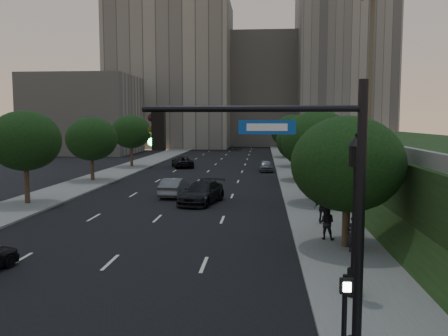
# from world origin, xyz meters

# --- Properties ---
(ground) EXTENTS (160.00, 160.00, 0.00)m
(ground) POSITION_xyz_m (0.00, 0.00, 0.00)
(ground) COLOR black
(ground) RESTS_ON ground
(road_surface) EXTENTS (16.00, 140.00, 0.02)m
(road_surface) POSITION_xyz_m (0.00, 30.00, 0.01)
(road_surface) COLOR black
(road_surface) RESTS_ON ground
(sidewalk_right) EXTENTS (4.50, 140.00, 0.15)m
(sidewalk_right) POSITION_xyz_m (10.25, 30.00, 0.07)
(sidewalk_right) COLOR slate
(sidewalk_right) RESTS_ON ground
(sidewalk_left) EXTENTS (4.50, 140.00, 0.15)m
(sidewalk_left) POSITION_xyz_m (-10.25, 30.00, 0.07)
(sidewalk_left) COLOR slate
(sidewalk_left) RESTS_ON ground
(embankment) EXTENTS (18.00, 90.00, 4.00)m
(embankment) POSITION_xyz_m (22.00, 28.00, 2.00)
(embankment) COLOR black
(embankment) RESTS_ON ground
(parapet_wall) EXTENTS (0.35, 90.00, 0.70)m
(parapet_wall) POSITION_xyz_m (13.50, 28.00, 4.35)
(parapet_wall) COLOR slate
(parapet_wall) RESTS_ON embankment
(office_block_left) EXTENTS (26.00, 20.00, 32.00)m
(office_block_left) POSITION_xyz_m (-14.00, 92.00, 16.00)
(office_block_left) COLOR gray
(office_block_left) RESTS_ON ground
(office_block_mid) EXTENTS (22.00, 18.00, 26.00)m
(office_block_mid) POSITION_xyz_m (6.00, 102.00, 13.00)
(office_block_mid) COLOR #A4A096
(office_block_mid) RESTS_ON ground
(office_block_right) EXTENTS (20.00, 22.00, 36.00)m
(office_block_right) POSITION_xyz_m (24.00, 96.00, 18.00)
(office_block_right) COLOR gray
(office_block_right) RESTS_ON ground
(office_block_filler) EXTENTS (18.00, 16.00, 14.00)m
(office_block_filler) POSITION_xyz_m (-26.00, 70.00, 7.00)
(office_block_filler) COLOR #A4A096
(office_block_filler) RESTS_ON ground
(tree_right_a) EXTENTS (5.20, 5.20, 6.24)m
(tree_right_a) POSITION_xyz_m (10.30, 8.00, 4.02)
(tree_right_a) COLOR #38281C
(tree_right_a) RESTS_ON ground
(tree_right_b) EXTENTS (5.20, 5.20, 6.74)m
(tree_right_b) POSITION_xyz_m (10.30, 20.00, 4.52)
(tree_right_b) COLOR #38281C
(tree_right_b) RESTS_ON ground
(tree_right_c) EXTENTS (5.20, 5.20, 6.24)m
(tree_right_c) POSITION_xyz_m (10.30, 33.00, 4.02)
(tree_right_c) COLOR #38281C
(tree_right_c) RESTS_ON ground
(tree_right_d) EXTENTS (5.20, 5.20, 6.74)m
(tree_right_d) POSITION_xyz_m (10.30, 47.00, 4.52)
(tree_right_d) COLOR #38281C
(tree_right_d) RESTS_ON ground
(tree_right_e) EXTENTS (5.20, 5.20, 6.24)m
(tree_right_e) POSITION_xyz_m (10.30, 62.00, 4.02)
(tree_right_e) COLOR #38281C
(tree_right_e) RESTS_ON ground
(tree_left_b) EXTENTS (5.00, 5.00, 6.71)m
(tree_left_b) POSITION_xyz_m (-10.30, 18.00, 4.58)
(tree_left_b) COLOR #38281C
(tree_left_b) RESTS_ON ground
(tree_left_c) EXTENTS (5.00, 5.00, 6.34)m
(tree_left_c) POSITION_xyz_m (-10.30, 31.00, 4.21)
(tree_left_c) COLOR #38281C
(tree_left_c) RESTS_ON ground
(tree_left_d) EXTENTS (5.00, 5.00, 6.71)m
(tree_left_d) POSITION_xyz_m (-10.30, 45.00, 4.58)
(tree_left_d) COLOR #38281C
(tree_left_d) RESTS_ON ground
(traffic_signal_mast) EXTENTS (5.68, 0.56, 7.00)m
(traffic_signal_mast) POSITION_xyz_m (7.72, -2.38, 3.67)
(traffic_signal_mast) COLOR black
(traffic_signal_mast) RESTS_ON ground
(street_lamp) EXTENTS (0.64, 0.64, 5.62)m
(street_lamp) POSITION_xyz_m (9.47, 1.70, 2.63)
(street_lamp) COLOR black
(street_lamp) RESTS_ON ground
(pedestrian_signal) EXTENTS (0.30, 0.33, 2.50)m
(pedestrian_signal) POSITION_xyz_m (8.32, -3.41, 1.57)
(pedestrian_signal) COLOR black
(pedestrian_signal) RESTS_ON ground
(sedan_mid_left) EXTENTS (1.87, 4.59, 1.48)m
(sedan_mid_left) POSITION_xyz_m (-0.55, 22.65, 0.74)
(sedan_mid_left) COLOR #56595D
(sedan_mid_left) RESTS_ON ground
(sedan_far_left) EXTENTS (3.78, 5.53, 1.40)m
(sedan_far_left) POSITION_xyz_m (-3.83, 45.47, 0.70)
(sedan_far_left) COLOR black
(sedan_far_left) RESTS_ON ground
(sedan_near_right) EXTENTS (3.33, 5.79, 1.58)m
(sedan_near_right) POSITION_xyz_m (2.01, 19.63, 0.79)
(sedan_near_right) COLOR black
(sedan_near_right) RESTS_ON ground
(sedan_far_right) EXTENTS (1.82, 4.14, 1.39)m
(sedan_far_right) POSITION_xyz_m (6.78, 41.56, 0.69)
(sedan_far_right) COLOR slate
(sedan_far_right) RESTS_ON ground
(pedestrian_a) EXTENTS (0.64, 0.47, 1.62)m
(pedestrian_a) POSITION_xyz_m (10.47, 7.09, 0.96)
(pedestrian_a) COLOR black
(pedestrian_a) RESTS_ON sidewalk_right
(pedestrian_b) EXTENTS (0.95, 0.83, 1.67)m
(pedestrian_b) POSITION_xyz_m (9.57, 9.25, 0.99)
(pedestrian_b) COLOR black
(pedestrian_b) RESTS_ON sidewalk_right
(pedestrian_c) EXTENTS (1.05, 0.57, 1.71)m
(pedestrian_c) POSITION_xyz_m (9.86, 12.94, 1.00)
(pedestrian_c) COLOR black
(pedestrian_c) RESTS_ON sidewalk_right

